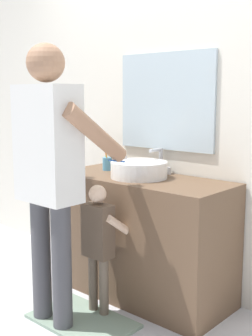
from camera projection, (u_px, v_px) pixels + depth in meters
The scene contains 9 objects.
ground_plane at pixel (111, 308), 2.90m from camera, with size 14.00×14.00×0.00m, color silver.
back_wall at pixel (170, 99), 3.14m from camera, with size 4.40×0.10×2.70m.
vanity_cabinet at pixel (140, 236), 3.05m from camera, with size 1.27×0.54×0.83m, color brown.
sink_basin at pixel (139, 169), 2.96m from camera, with size 0.38×0.38×0.11m.
faucet at pixel (160, 162), 3.13m from camera, with size 0.18×0.14×0.18m.
toothbrush_cup at pixel (107, 163), 3.27m from camera, with size 0.07×0.07×0.21m.
bath_mat at pixel (83, 321), 2.71m from camera, with size 0.64×0.40×0.02m, color gray.
child_toddler at pixel (99, 238), 2.74m from camera, with size 0.26×0.26×0.84m.
adult_parent at pixel (51, 161), 2.56m from camera, with size 0.51×0.54×1.66m.
Camera 1 is at (1.88, -1.96, 1.37)m, focal length 47.48 mm.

